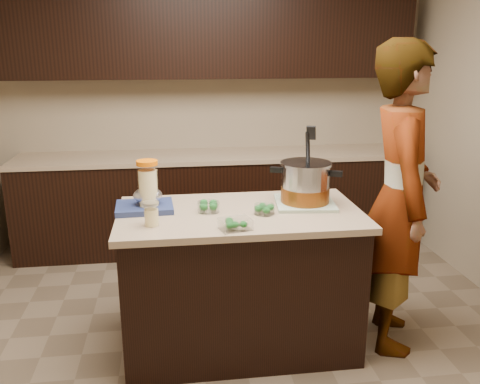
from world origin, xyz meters
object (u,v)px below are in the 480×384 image
(lemonade_pitcher, at_px, (148,188))
(person, at_px, (400,199))
(stock_pot, at_px, (305,185))
(island, at_px, (240,279))

(lemonade_pitcher, xyz_separation_m, person, (1.52, -0.14, -0.09))
(stock_pot, distance_m, person, 0.58)
(lemonade_pitcher, relative_size, person, 0.16)
(island, relative_size, stock_pot, 3.22)
(stock_pot, height_order, lemonade_pitcher, stock_pot)
(island, xyz_separation_m, lemonade_pitcher, (-0.54, 0.08, 0.59))
(lemonade_pitcher, bearing_deg, island, -8.35)
(person, bearing_deg, stock_pot, 91.20)
(island, xyz_separation_m, stock_pot, (0.42, 0.08, 0.57))
(island, height_order, person, person)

